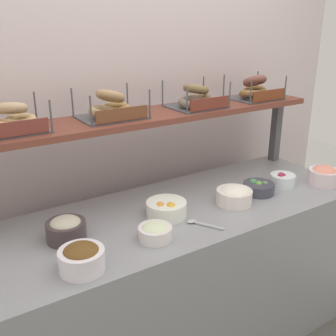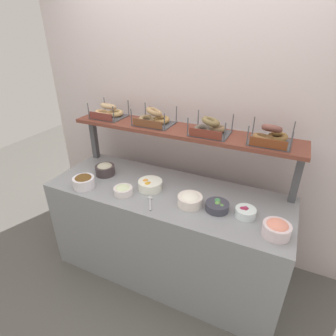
% 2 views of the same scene
% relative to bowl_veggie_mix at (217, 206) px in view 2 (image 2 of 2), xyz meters
% --- Properties ---
extents(ground_plane, '(8.00, 8.00, 0.00)m').
position_rel_bowl_veggie_mix_xyz_m(ground_plane, '(-0.43, 0.07, -0.88)').
color(ground_plane, '#595651').
extents(back_wall, '(3.12, 0.06, 2.40)m').
position_rel_bowl_veggie_mix_xyz_m(back_wall, '(-0.43, 0.62, 0.32)').
color(back_wall, beige).
rests_on(back_wall, ground_plane).
extents(deli_counter, '(1.92, 0.70, 0.85)m').
position_rel_bowl_veggie_mix_xyz_m(deli_counter, '(-0.43, 0.07, -0.46)').
color(deli_counter, gray).
rests_on(deli_counter, ground_plane).
extents(shelf_riser_left, '(0.05, 0.05, 0.40)m').
position_rel_bowl_veggie_mix_xyz_m(shelf_riser_left, '(-1.33, 0.34, 0.17)').
color(shelf_riser_left, '#4C4C51').
rests_on(shelf_riser_left, deli_counter).
extents(shelf_riser_right, '(0.05, 0.05, 0.40)m').
position_rel_bowl_veggie_mix_xyz_m(shelf_riser_right, '(0.47, 0.34, 0.17)').
color(shelf_riser_right, '#4C4C51').
rests_on(shelf_riser_right, deli_counter).
extents(upper_shelf, '(1.88, 0.32, 0.03)m').
position_rel_bowl_veggie_mix_xyz_m(upper_shelf, '(-0.43, 0.34, 0.38)').
color(upper_shelf, brown).
rests_on(upper_shelf, shelf_riser_left).
extents(bowl_veggie_mix, '(0.17, 0.17, 0.07)m').
position_rel_bowl_veggie_mix_xyz_m(bowl_veggie_mix, '(0.00, 0.00, 0.00)').
color(bowl_veggie_mix, '#403F4D').
rests_on(bowl_veggie_mix, deli_counter).
extents(bowl_lox_spread, '(0.17, 0.17, 0.11)m').
position_rel_bowl_veggie_mix_xyz_m(bowl_lox_spread, '(0.40, -0.11, 0.02)').
color(bowl_lox_spread, silver).
rests_on(bowl_lox_spread, deli_counter).
extents(bowl_beet_salad, '(0.14, 0.14, 0.07)m').
position_rel_bowl_veggie_mix_xyz_m(bowl_beet_salad, '(0.19, 0.01, 0.00)').
color(bowl_beet_salad, white).
rests_on(bowl_beet_salad, deli_counter).
extents(bowl_fruit_salad, '(0.19, 0.19, 0.09)m').
position_rel_bowl_veggie_mix_xyz_m(bowl_fruit_salad, '(-0.56, 0.04, 0.01)').
color(bowl_fruit_salad, white).
rests_on(bowl_fruit_salad, deli_counter).
extents(bowl_tuna_salad, '(0.17, 0.17, 0.11)m').
position_rel_bowl_veggie_mix_xyz_m(bowl_tuna_salad, '(-1.03, 0.09, 0.02)').
color(bowl_tuna_salad, '#413537').
rests_on(bowl_tuna_salad, deli_counter).
extents(bowl_chocolate_spread, '(0.17, 0.17, 0.11)m').
position_rel_bowl_veggie_mix_xyz_m(bowl_chocolate_spread, '(-1.06, -0.16, 0.02)').
color(bowl_chocolate_spread, white).
rests_on(bowl_chocolate_spread, deli_counter).
extents(bowl_scallion_spread, '(0.15, 0.15, 0.07)m').
position_rel_bowl_veggie_mix_xyz_m(bowl_scallion_spread, '(-0.72, -0.11, 0.00)').
color(bowl_scallion_spread, white).
rests_on(bowl_scallion_spread, deli_counter).
extents(bowl_cream_cheese, '(0.18, 0.18, 0.09)m').
position_rel_bowl_veggie_mix_xyz_m(bowl_cream_cheese, '(-0.20, -0.03, 0.01)').
color(bowl_cream_cheese, white).
rests_on(bowl_cream_cheese, deli_counter).
extents(serving_spoon_near_plate, '(0.11, 0.16, 0.01)m').
position_rel_bowl_veggie_mix_xyz_m(serving_spoon_near_plate, '(-0.48, -0.11, -0.02)').
color(serving_spoon_near_plate, '#B7B7BC').
rests_on(serving_spoon_near_plate, deli_counter).
extents(bagel_basket_plain, '(0.29, 0.26, 0.14)m').
position_rel_bowl_veggie_mix_xyz_m(bagel_basket_plain, '(-1.14, 0.35, 0.45)').
color(bagel_basket_plain, '#4C4C51').
rests_on(bagel_basket_plain, upper_shelf).
extents(bagel_basket_everything, '(0.31, 0.26, 0.15)m').
position_rel_bowl_veggie_mix_xyz_m(bagel_basket_everything, '(-0.68, 0.35, 0.45)').
color(bagel_basket_everything, '#4C4C51').
rests_on(bagel_basket_everything, upper_shelf).
extents(bagel_basket_poppy, '(0.29, 0.25, 0.14)m').
position_rel_bowl_veggie_mix_xyz_m(bagel_basket_poppy, '(-0.19, 0.33, 0.45)').
color(bagel_basket_poppy, '#4C4C51').
rests_on(bagel_basket_poppy, upper_shelf).
extents(bagel_basket_cinnamon_raisin, '(0.29, 0.27, 0.15)m').
position_rel_bowl_veggie_mix_xyz_m(bagel_basket_cinnamon_raisin, '(0.24, 0.33, 0.45)').
color(bagel_basket_cinnamon_raisin, '#4C4C51').
rests_on(bagel_basket_cinnamon_raisin, upper_shelf).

